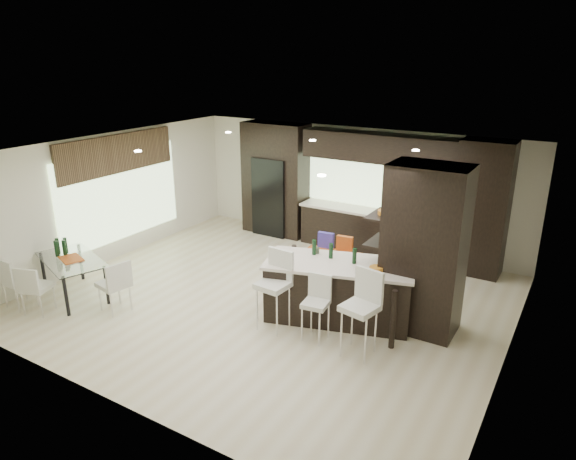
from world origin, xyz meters
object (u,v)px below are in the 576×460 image
Objects in this scene: kitchen_island at (338,291)px; bench at (334,264)px; stool_mid at (315,315)px; chair_near at (37,290)px; chair_far at (19,283)px; stool_right at (359,323)px; dining_table at (74,278)px; chair_end at (114,288)px; floor_vase at (316,277)px; stool_left at (273,299)px.

bench is (-0.85, 1.58, -0.27)m from kitchen_island.
stool_mid reaches higher than chair_near.
bench is 5.80m from chair_far.
stool_right is 5.31m from dining_table.
kitchen_island reaches higher than chair_end.
floor_vase reaches higher than chair_far.
stool_mid is (0.74, 0.05, -0.11)m from stool_left.
stool_mid is 0.97× the size of chair_far.
dining_table is at bearing -175.36° from kitchen_island.
stool_right is at bearing 16.51° from chair_far.
stool_right reaches higher than stool_mid.
stool_right is 1.21× the size of chair_far.
floor_vase is 1.28× the size of chair_end.
kitchen_island is 3.84m from chair_end.
stool_left is 1.49m from stool_right.
floor_vase is at bearing -82.70° from bench.
stool_mid is 0.75m from stool_right.
chair_end reaches higher than stool_mid.
kitchen_island is 0.81m from stool_mid.
dining_table is (-3.97, -1.94, -0.19)m from floor_vase.
dining_table is 0.73m from chair_near.
stool_mid is at bearing 7.93° from stool_left.
stool_left and stool_right have the same top height.
chair_end is (-2.67, -0.90, -0.10)m from stool_left.
kitchen_island reaches higher than chair_near.
bench is (-1.60, 2.44, -0.30)m from stool_right.
chair_far is (-5.71, -1.65, -0.09)m from stool_right.
floor_vase is at bearing 31.57° from chair_far.
bench is 4.21m from chair_end.
dining_table is at bearing 57.93° from chair_far.
chair_near is 1.30m from chair_end.
chair_near is at bearing -152.13° from stool_left.
stool_right reaches higher than chair_far.
chair_near is at bearing -70.31° from dining_table.
chair_end is at bearing -169.52° from kitchen_island.
floor_vase is at bearing 45.74° from dining_table.
stool_right is at bearing -67.15° from chair_end.
kitchen_island is 2.80× the size of chair_end.
stool_left is at bearing 176.50° from stool_mid.
chair_near is 0.94× the size of chair_far.
stool_left is at bearing 21.73° from chair_far.
chair_far is at bearing -169.98° from kitchen_island.
chair_near is (-3.64, -4.07, 0.18)m from bench.
chair_far is (-4.44, -2.69, -0.11)m from floor_vase.
dining_table is 1.08m from chair_end.
floor_vase is at bearing 14.78° from chair_near.
chair_end is at bearing 26.12° from chair_far.
dining_table is at bearing -175.16° from stool_mid.
dining_table is (-5.24, -0.90, -0.16)m from stool_right.
dining_table is at bearing -162.13° from stool_left.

